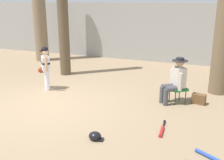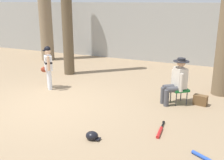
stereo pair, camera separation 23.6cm
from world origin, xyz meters
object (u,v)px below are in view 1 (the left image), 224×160
Objects in this scene: batting_helmet_black at (95,136)px; handbag_beside_stool at (199,99)px; young_ballplayer at (45,65)px; bat_red_barrel at (162,130)px; bat_blue_youth at (211,157)px; seated_spectator at (175,79)px; folding_stool at (178,89)px.

handbag_beside_stool is at bearing 58.09° from batting_helmet_black.
young_ballplayer is at bearing -173.34° from handbag_beside_stool.
handbag_beside_stool is 1.99m from bat_red_barrel.
bat_blue_youth is (4.77, -2.06, -0.71)m from young_ballplayer.
seated_spectator is 2.68m from bat_blue_youth.
seated_spectator is 1.65× the size of bat_red_barrel.
seated_spectator is at bearing 91.85° from bat_red_barrel.
folding_stool is at bearing -168.72° from handbag_beside_stool.
bat_red_barrel is (0.06, -1.74, -0.61)m from seated_spectator.
handbag_beside_stool is 1.16× the size of batting_helmet_black.
bat_red_barrel is 1.39m from batting_helmet_black.
folding_stool is 2.66m from bat_blue_youth.
seated_spectator reaches higher than folding_stool.
bat_red_barrel is at bearing 145.67° from bat_blue_youth.
seated_spectator is at bearing 5.17° from young_ballplayer.
handbag_beside_stool is at bearing 6.66° from young_ballplayer.
folding_stool is at bearing 66.13° from batting_helmet_black.
bat_red_barrel is at bearing -20.21° from young_ballplayer.
folding_stool is at bearing 39.56° from seated_spectator.
young_ballplayer is 3.84× the size of handbag_beside_stool.
handbag_beside_stool is at bearing 99.22° from bat_blue_youth.
seated_spectator is 1.69× the size of bat_blue_youth.
young_ballplayer is 1.79× the size of bat_red_barrel.
handbag_beside_stool is 0.47× the size of bat_red_barrel.
handbag_beside_stool reaches higher than batting_helmet_black.
bat_blue_youth is 2.43× the size of batting_helmet_black.
bat_red_barrel is at bearing -88.15° from seated_spectator.
bat_blue_youth and bat_red_barrel have the same top height.
bat_red_barrel is (-0.56, -1.91, -0.10)m from handbag_beside_stool.
seated_spectator is (-0.08, -0.06, 0.28)m from folding_stool.
handbag_beside_stool is at bearing 11.28° from folding_stool.
young_ballplayer reaches higher than bat_red_barrel.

